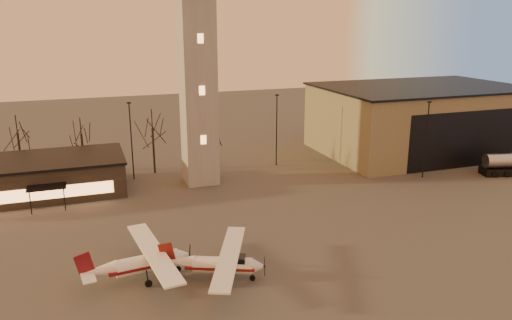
# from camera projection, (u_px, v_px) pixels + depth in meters

# --- Properties ---
(ground) EXTENTS (220.00, 220.00, 0.00)m
(ground) POSITION_uv_depth(u_px,v_px,m) (296.00, 301.00, 36.87)
(ground) COLOR #3C3937
(ground) RESTS_ON ground
(control_tower) EXTENTS (6.80, 6.80, 32.60)m
(control_tower) POSITION_uv_depth(u_px,v_px,m) (197.00, 52.00, 59.66)
(control_tower) COLOR gray
(control_tower) RESTS_ON ground
(hangar) EXTENTS (30.60, 20.60, 10.30)m
(hangar) POSITION_uv_depth(u_px,v_px,m) (419.00, 119.00, 77.88)
(hangar) COLOR #867957
(hangar) RESTS_ON ground
(terminal) EXTENTS (25.40, 12.20, 4.30)m
(terminal) POSITION_uv_depth(u_px,v_px,m) (13.00, 179.00, 58.22)
(terminal) COLOR black
(terminal) RESTS_ON ground
(light_poles) EXTENTS (58.50, 12.25, 10.14)m
(light_poles) POSITION_uv_depth(u_px,v_px,m) (202.00, 139.00, 63.69)
(light_poles) COLOR black
(light_poles) RESTS_ON ground
(tree_row) EXTENTS (37.20, 9.20, 8.80)m
(tree_row) POSITION_uv_depth(u_px,v_px,m) (83.00, 130.00, 66.37)
(tree_row) COLOR black
(tree_row) RESTS_ON ground
(cessna_front) EXTENTS (9.06, 10.92, 3.11)m
(cessna_front) POSITION_uv_depth(u_px,v_px,m) (225.00, 268.00, 39.66)
(cessna_front) COLOR silver
(cessna_front) RESTS_ON ground
(cessna_rear) EXTENTS (9.51, 12.00, 3.29)m
(cessna_rear) POSITION_uv_depth(u_px,v_px,m) (149.00, 265.00, 39.92)
(cessna_rear) COLOR white
(cessna_rear) RESTS_ON ground
(fuel_truck) EXTENTS (8.17, 4.17, 2.91)m
(fuel_truck) POSITION_uv_depth(u_px,v_px,m) (511.00, 166.00, 66.81)
(fuel_truck) COLOR black
(fuel_truck) RESTS_ON ground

